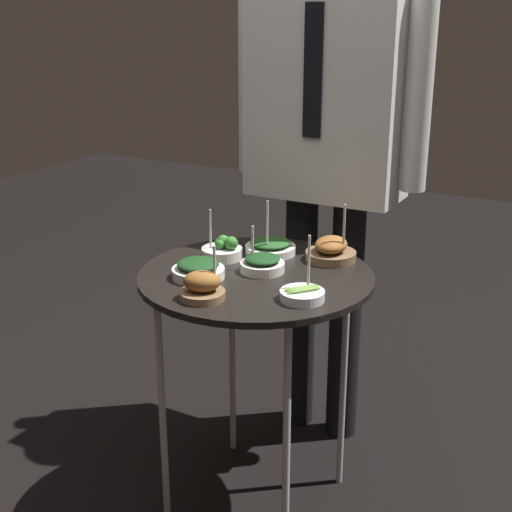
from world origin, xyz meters
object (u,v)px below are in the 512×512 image
(bowl_roast_back_right, at_px, (331,250))
(bowl_asparagus_center, at_px, (302,294))
(serving_cart, at_px, (256,293))
(bowl_broccoli_near_rim, at_px, (223,250))
(waiter_figure, at_px, (329,121))
(bowl_spinach_front_left, at_px, (262,264))
(bowl_spinach_front_right, at_px, (270,247))
(bowl_roast_front_center, at_px, (202,287))
(bowl_spinach_mid_right, at_px, (198,270))

(bowl_roast_back_right, bearing_deg, bowl_asparagus_center, -80.16)
(serving_cart, distance_m, bowl_asparagus_center, 0.23)
(serving_cart, xyz_separation_m, bowl_broccoli_near_rim, (-0.14, 0.06, 0.08))
(bowl_roast_back_right, distance_m, waiter_figure, 0.44)
(bowl_spinach_front_left, distance_m, bowl_spinach_front_right, 0.15)
(bowl_asparagus_center, relative_size, bowl_spinach_front_right, 0.94)
(bowl_asparagus_center, distance_m, waiter_figure, 0.69)
(serving_cart, height_order, bowl_broccoli_near_rim, bowl_broccoli_near_rim)
(bowl_asparagus_center, height_order, waiter_figure, waiter_figure)
(bowl_roast_front_center, height_order, bowl_asparagus_center, bowl_asparagus_center)
(bowl_asparagus_center, bearing_deg, bowl_roast_front_center, -153.66)
(bowl_spinach_mid_right, height_order, bowl_roast_back_right, bowl_roast_back_right)
(bowl_spinach_front_left, height_order, bowl_asparagus_center, bowl_asparagus_center)
(bowl_broccoli_near_rim, distance_m, waiter_figure, 0.54)
(bowl_spinach_mid_right, height_order, bowl_roast_front_center, bowl_roast_front_center)
(waiter_figure, bearing_deg, bowl_roast_back_right, -63.70)
(bowl_asparagus_center, bearing_deg, bowl_spinach_front_right, 130.14)
(bowl_broccoli_near_rim, bearing_deg, waiter_figure, 69.88)
(bowl_broccoli_near_rim, bearing_deg, bowl_spinach_front_right, 45.55)
(serving_cart, bearing_deg, bowl_spinach_front_left, 69.59)
(bowl_spinach_front_left, bearing_deg, bowl_roast_back_right, 53.75)
(serving_cart, height_order, bowl_spinach_front_right, bowl_spinach_front_right)
(serving_cart, distance_m, waiter_figure, 0.62)
(bowl_spinach_front_left, xyz_separation_m, bowl_roast_back_right, (0.13, 0.18, 0.01))
(bowl_spinach_front_left, height_order, bowl_broccoli_near_rim, bowl_broccoli_near_rim)
(bowl_spinach_front_left, relative_size, bowl_broccoli_near_rim, 0.86)
(bowl_roast_front_center, xyz_separation_m, bowl_spinach_front_right, (-0.01, 0.38, -0.01))
(bowl_spinach_mid_right, bearing_deg, bowl_broccoli_near_rim, 97.81)
(bowl_roast_back_right, relative_size, waiter_figure, 0.10)
(bowl_roast_front_center, bearing_deg, waiter_figure, 86.92)
(bowl_roast_front_center, bearing_deg, bowl_spinach_front_right, 91.43)
(bowl_spinach_front_left, bearing_deg, bowl_spinach_front_right, 109.04)
(bowl_spinach_mid_right, distance_m, bowl_roast_back_right, 0.39)
(bowl_spinach_front_right, xyz_separation_m, waiter_figure, (0.05, 0.30, 0.33))
(bowl_roast_back_right, height_order, bowl_roast_front_center, bowl_roast_back_right)
(serving_cart, height_order, bowl_spinach_front_left, bowl_spinach_front_left)
(serving_cart, distance_m, bowl_spinach_front_left, 0.08)
(serving_cart, height_order, bowl_spinach_mid_right, bowl_spinach_mid_right)
(bowl_roast_front_center, relative_size, bowl_broccoli_near_rim, 0.94)
(bowl_spinach_front_left, relative_size, bowl_roast_back_right, 0.72)
(bowl_roast_front_center, bearing_deg, bowl_broccoli_near_rim, 111.49)
(bowl_roast_back_right, distance_m, bowl_spinach_front_right, 0.18)
(waiter_figure, bearing_deg, bowl_broccoli_near_rim, -110.12)
(bowl_roast_front_center, bearing_deg, bowl_spinach_mid_right, 126.91)
(serving_cart, relative_size, bowl_roast_front_center, 5.37)
(waiter_figure, bearing_deg, bowl_spinach_front_right, -98.80)
(bowl_spinach_front_left, height_order, bowl_roast_back_right, bowl_roast_back_right)
(serving_cart, distance_m, bowl_broccoli_near_rim, 0.18)
(bowl_roast_front_center, distance_m, waiter_figure, 0.76)
(bowl_spinach_front_left, xyz_separation_m, bowl_asparagus_center, (0.18, -0.13, -0.01))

